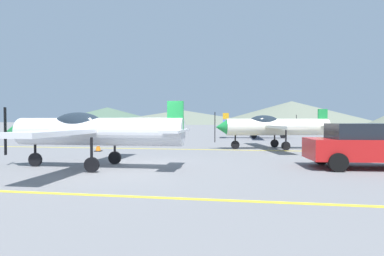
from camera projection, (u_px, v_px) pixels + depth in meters
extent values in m
plane|color=slate|center=(149.00, 168.00, 11.51)|extent=(400.00, 400.00, 0.00)
cube|color=yellow|center=(95.00, 195.00, 7.34)|extent=(80.00, 0.16, 0.01)
cube|color=yellow|center=(185.00, 149.00, 18.75)|extent=(80.00, 0.16, 0.01)
cylinder|color=silver|center=(99.00, 132.00, 11.50)|extent=(6.20, 1.11, 1.00)
cone|color=#1E8C3F|center=(14.00, 131.00, 11.99)|extent=(0.65, 0.86, 0.85)
cube|color=black|center=(5.00, 131.00, 12.04)|extent=(0.04, 0.11, 1.82)
ellipsoid|color=#1E2833|center=(78.00, 123.00, 11.61)|extent=(1.83, 0.85, 0.82)
cube|color=silver|center=(90.00, 130.00, 11.55)|extent=(1.14, 8.01, 0.15)
cube|color=silver|center=(175.00, 131.00, 11.10)|extent=(0.68, 2.37, 0.09)
cube|color=#1E8C3F|center=(175.00, 117.00, 11.08)|extent=(0.57, 0.12, 1.09)
cylinder|color=black|center=(35.00, 147.00, 11.88)|extent=(0.09, 0.09, 0.91)
cylinder|color=black|center=(35.00, 160.00, 11.89)|extent=(0.51, 0.12, 0.51)
cylinder|color=black|center=(115.00, 146.00, 12.48)|extent=(0.09, 0.09, 0.91)
cylinder|color=black|center=(115.00, 158.00, 12.49)|extent=(0.51, 0.12, 0.51)
cylinder|color=black|center=(92.00, 151.00, 10.50)|extent=(0.09, 0.09, 0.91)
cylinder|color=black|center=(92.00, 165.00, 10.51)|extent=(0.51, 0.12, 0.51)
cylinder|color=silver|center=(277.00, 127.00, 19.07)|extent=(6.25, 2.35, 1.00)
cone|color=#1E8C3F|center=(221.00, 127.00, 18.86)|extent=(0.81, 0.97, 0.85)
cube|color=black|center=(215.00, 127.00, 18.84)|extent=(0.06, 0.11, 1.82)
ellipsoid|color=#1E2833|center=(264.00, 122.00, 19.02)|extent=(1.95, 1.20, 0.82)
cube|color=silver|center=(271.00, 126.00, 19.05)|extent=(2.76, 8.02, 0.15)
cube|color=silver|center=(323.00, 126.00, 19.25)|extent=(1.15, 2.45, 0.09)
cube|color=#1E8C3F|center=(323.00, 118.00, 19.24)|extent=(0.58, 0.23, 1.09)
cylinder|color=black|center=(235.00, 137.00, 18.93)|extent=(0.09, 0.09, 0.91)
cylinder|color=black|center=(235.00, 145.00, 18.94)|extent=(0.52, 0.22, 0.51)
cylinder|color=black|center=(275.00, 136.00, 20.10)|extent=(0.09, 0.09, 0.91)
cylinder|color=black|center=(275.00, 143.00, 20.11)|extent=(0.52, 0.22, 0.51)
cylinder|color=black|center=(286.00, 138.00, 18.10)|extent=(0.09, 0.09, 0.91)
cylinder|color=black|center=(286.00, 146.00, 18.12)|extent=(0.52, 0.22, 0.51)
cylinder|color=#33478C|center=(255.00, 124.00, 30.26)|extent=(6.20, 1.13, 1.00)
cone|color=#F2A519|center=(292.00, 124.00, 29.79)|extent=(0.65, 0.86, 0.85)
cube|color=black|center=(296.00, 124.00, 29.74)|extent=(0.04, 0.11, 1.82)
ellipsoid|color=#1E2833|center=(264.00, 121.00, 30.14)|extent=(1.83, 0.86, 0.82)
cube|color=#33478C|center=(259.00, 124.00, 30.21)|extent=(1.17, 8.02, 0.15)
cube|color=#33478C|center=(226.00, 124.00, 30.65)|extent=(0.69, 2.38, 0.09)
cube|color=#F2A519|center=(226.00, 119.00, 30.64)|extent=(0.57, 0.12, 1.09)
cylinder|color=black|center=(283.00, 131.00, 29.92)|extent=(0.09, 0.09, 0.91)
cylinder|color=black|center=(283.00, 136.00, 29.93)|extent=(0.51, 0.12, 0.51)
cylinder|color=black|center=(254.00, 131.00, 29.31)|extent=(0.09, 0.09, 0.91)
cylinder|color=black|center=(254.00, 136.00, 29.33)|extent=(0.51, 0.12, 0.51)
cylinder|color=black|center=(253.00, 130.00, 31.29)|extent=(0.09, 0.09, 0.91)
cylinder|color=black|center=(253.00, 135.00, 31.30)|extent=(0.51, 0.12, 0.51)
cube|color=red|center=(370.00, 149.00, 11.40)|extent=(4.43, 2.13, 0.75)
cube|color=black|center=(365.00, 131.00, 11.39)|extent=(2.52, 1.77, 0.55)
cylinder|color=black|center=(338.00, 162.00, 10.63)|extent=(0.66, 0.27, 0.64)
cylinder|color=black|center=(321.00, 156.00, 12.42)|extent=(0.66, 0.27, 0.64)
cube|color=black|center=(98.00, 151.00, 17.58)|extent=(0.36, 0.36, 0.04)
cone|color=orange|center=(98.00, 146.00, 17.58)|extent=(0.29, 0.29, 0.55)
cylinder|color=white|center=(98.00, 145.00, 17.58)|extent=(0.20, 0.20, 0.08)
cone|color=#4C6651|center=(108.00, 115.00, 171.97)|extent=(64.83, 64.83, 8.55)
cone|color=slate|center=(181.00, 117.00, 149.76)|extent=(81.50, 81.50, 6.40)
cone|color=slate|center=(291.00, 112.00, 161.06)|extent=(81.92, 81.92, 11.24)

